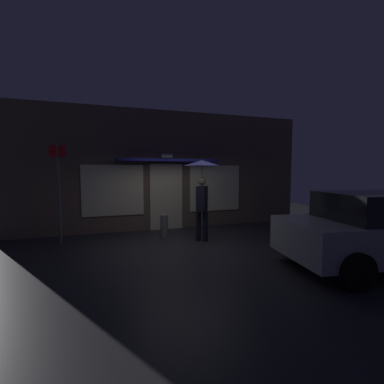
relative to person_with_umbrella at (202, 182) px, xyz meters
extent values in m
plane|color=#26262B|center=(-0.58, -0.36, -1.66)|extent=(18.00, 18.00, 0.00)
cube|color=brown|center=(-0.58, 1.99, 0.32)|extent=(10.11, 0.30, 3.96)
cube|color=beige|center=(-0.58, 1.82, -0.56)|extent=(1.10, 0.04, 2.20)
cube|color=beige|center=(-2.29, 1.82, -0.31)|extent=(1.88, 0.04, 1.60)
cube|color=beige|center=(1.19, 1.82, -0.31)|extent=(1.88, 0.04, 1.60)
cube|color=white|center=(-0.58, 1.74, 0.79)|extent=(0.36, 0.16, 0.12)
cube|color=navy|center=(-0.58, 1.49, 0.64)|extent=(3.20, 0.70, 0.08)
cylinder|color=black|center=(-0.08, 0.05, -1.24)|extent=(0.15, 0.15, 0.85)
cylinder|color=black|center=(0.08, -0.06, -1.24)|extent=(0.15, 0.15, 0.85)
cube|color=black|center=(0.00, 0.00, -0.47)|extent=(0.45, 0.52, 0.69)
cube|color=silver|center=(0.11, 0.07, -0.47)|extent=(0.09, 0.13, 0.55)
cube|color=navy|center=(0.11, 0.07, -0.49)|extent=(0.05, 0.05, 0.44)
sphere|color=tan|center=(0.00, 0.00, 0.03)|extent=(0.24, 0.24, 0.24)
cylinder|color=slate|center=(0.00, 0.00, 0.08)|extent=(0.02, 0.02, 1.03)
cone|color=#14144C|center=(0.00, 0.00, 0.52)|extent=(1.03, 1.03, 0.15)
cube|color=#A5A8AD|center=(2.74, -3.07, -1.03)|extent=(4.17, 2.30, 0.72)
cube|color=black|center=(2.74, -3.07, -0.40)|extent=(2.41, 1.85, 0.54)
cylinder|color=black|center=(1.53, -2.01, -1.34)|extent=(0.66, 0.31, 0.64)
cylinder|color=black|center=(1.28, -3.74, -1.34)|extent=(0.66, 0.31, 0.64)
cylinder|color=#595B60|center=(-3.71, 0.93, -0.29)|extent=(0.07, 0.07, 2.73)
cube|color=red|center=(-3.71, 0.91, 0.82)|extent=(0.40, 0.02, 0.30)
cylinder|color=slate|center=(-0.91, 0.72, -1.32)|extent=(0.23, 0.23, 0.68)
camera|label=1|loc=(-2.65, -6.92, 0.31)|focal=25.05mm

